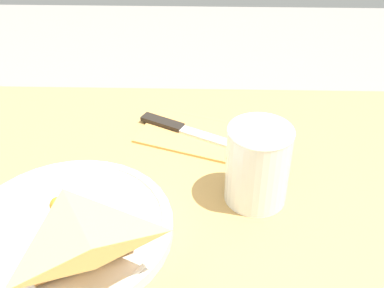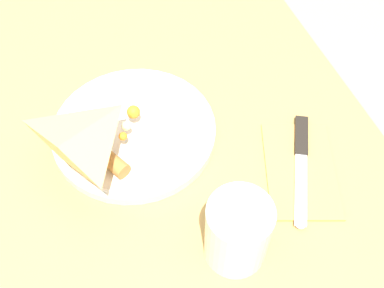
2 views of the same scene
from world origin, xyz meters
name	(u,v)px [view 1 (image 1 of 2)]	position (x,y,z in m)	size (l,w,h in m)	color
plate_pizza	(69,228)	(0.01, 0.08, 0.77)	(0.25, 0.25, 0.05)	silver
milk_glass	(257,167)	(0.24, 0.15, 0.81)	(0.08, 0.08, 0.11)	white
napkin_folded	(194,135)	(0.16, 0.29, 0.76)	(0.19, 0.15, 0.00)	#E59E4C
butter_knife	(189,131)	(0.15, 0.30, 0.76)	(0.18, 0.11, 0.01)	black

